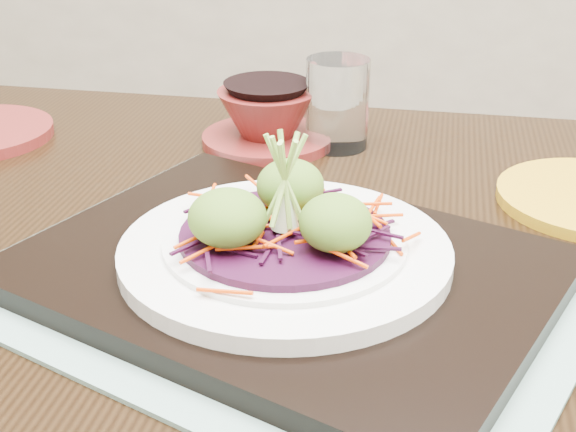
# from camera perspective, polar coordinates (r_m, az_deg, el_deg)

# --- Properties ---
(dining_table) EXTENTS (1.26, 0.90, 0.75)m
(dining_table) POSITION_cam_1_polar(r_m,az_deg,el_deg) (0.68, -1.39, -10.53)
(dining_table) COLOR black
(dining_table) RESTS_ON ground
(placemat) EXTENTS (0.53, 0.49, 0.00)m
(placemat) POSITION_cam_1_polar(r_m,az_deg,el_deg) (0.59, -0.21, -4.71)
(placemat) COLOR #7CA092
(placemat) RESTS_ON dining_table
(serving_tray) EXTENTS (0.45, 0.41, 0.02)m
(serving_tray) POSITION_cam_1_polar(r_m,az_deg,el_deg) (0.58, -0.21, -3.86)
(serving_tray) COLOR black
(serving_tray) RESTS_ON placemat
(white_plate) EXTENTS (0.24, 0.24, 0.02)m
(white_plate) POSITION_cam_1_polar(r_m,az_deg,el_deg) (0.58, -0.22, -2.45)
(white_plate) COLOR white
(white_plate) RESTS_ON serving_tray
(cabbage_bed) EXTENTS (0.15, 0.15, 0.01)m
(cabbage_bed) POSITION_cam_1_polar(r_m,az_deg,el_deg) (0.57, -0.22, -1.38)
(cabbage_bed) COLOR #320A2A
(cabbage_bed) RESTS_ON white_plate
(carrot_julienne) EXTENTS (0.18, 0.18, 0.01)m
(carrot_julienne) POSITION_cam_1_polar(r_m,az_deg,el_deg) (0.57, -0.22, -0.72)
(carrot_julienne) COLOR #DB3D03
(carrot_julienne) RESTS_ON cabbage_bed
(guacamole_scoops) EXTENTS (0.13, 0.12, 0.04)m
(guacamole_scoops) POSITION_cam_1_polar(r_m,az_deg,el_deg) (0.56, -0.23, 0.53)
(guacamole_scoops) COLOR #507523
(guacamole_scoops) RESTS_ON cabbage_bed
(scallion_garnish) EXTENTS (0.06, 0.06, 0.08)m
(scallion_garnish) POSITION_cam_1_polar(r_m,az_deg,el_deg) (0.55, -0.23, 2.27)
(scallion_garnish) COLOR #94C74F
(scallion_garnish) RESTS_ON cabbage_bed
(water_glass) EXTENTS (0.09, 0.09, 0.09)m
(water_glass) POSITION_cam_1_polar(r_m,az_deg,el_deg) (0.84, 3.53, 7.99)
(water_glass) COLOR white
(water_glass) RESTS_ON dining_table
(terracotta_bowl_set) EXTENTS (0.14, 0.14, 0.06)m
(terracotta_bowl_set) POSITION_cam_1_polar(r_m,az_deg,el_deg) (0.85, -1.48, 6.81)
(terracotta_bowl_set) COLOR maroon
(terracotta_bowl_set) RESTS_ON dining_table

